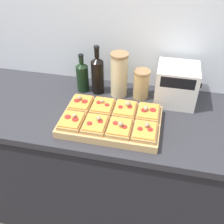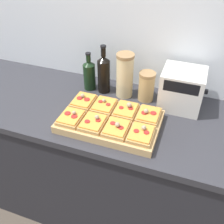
{
  "view_description": "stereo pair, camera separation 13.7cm",
  "coord_description": "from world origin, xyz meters",
  "px_view_note": "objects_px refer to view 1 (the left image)",
  "views": [
    {
      "loc": [
        0.3,
        -0.82,
        1.84
      ],
      "look_at": [
        0.07,
        0.24,
        1.0
      ],
      "focal_mm": 42.0,
      "sensor_mm": 36.0,
      "label": 1
    },
    {
      "loc": [
        0.43,
        -0.78,
        1.84
      ],
      "look_at": [
        0.07,
        0.24,
        1.0
      ],
      "focal_mm": 42.0,
      "sensor_mm": 36.0,
      "label": 2
    }
  ],
  "objects_px": {
    "cutting_board": "(111,122)",
    "toaster_oven": "(176,85)",
    "wine_bottle": "(98,74)",
    "grain_jar_short": "(141,84)",
    "grain_jar_tall": "(119,75)",
    "olive_oil_bottle": "(82,76)"
  },
  "relations": [
    {
      "from": "grain_jar_tall",
      "to": "toaster_oven",
      "type": "distance_m",
      "value": 0.33
    },
    {
      "from": "olive_oil_bottle",
      "to": "grain_jar_short",
      "type": "xyz_separation_m",
      "value": [
        0.36,
        0.0,
        -0.01
      ]
    },
    {
      "from": "cutting_board",
      "to": "grain_jar_tall",
      "type": "xyz_separation_m",
      "value": [
        -0.01,
        0.29,
        0.12
      ]
    },
    {
      "from": "grain_jar_tall",
      "to": "grain_jar_short",
      "type": "relative_size",
      "value": 1.52
    },
    {
      "from": "wine_bottle",
      "to": "grain_jar_tall",
      "type": "height_order",
      "value": "wine_bottle"
    },
    {
      "from": "wine_bottle",
      "to": "cutting_board",
      "type": "bearing_deg",
      "value": -63.45
    },
    {
      "from": "grain_jar_short",
      "to": "wine_bottle",
      "type": "bearing_deg",
      "value": -180.0
    },
    {
      "from": "cutting_board",
      "to": "wine_bottle",
      "type": "relative_size",
      "value": 1.71
    },
    {
      "from": "toaster_oven",
      "to": "grain_jar_short",
      "type": "bearing_deg",
      "value": 179.75
    },
    {
      "from": "wine_bottle",
      "to": "grain_jar_short",
      "type": "xyz_separation_m",
      "value": [
        0.27,
        0.0,
        -0.03
      ]
    },
    {
      "from": "grain_jar_short",
      "to": "toaster_oven",
      "type": "bearing_deg",
      "value": -0.25
    },
    {
      "from": "wine_bottle",
      "to": "toaster_oven",
      "type": "distance_m",
      "value": 0.46
    },
    {
      "from": "wine_bottle",
      "to": "grain_jar_tall",
      "type": "xyz_separation_m",
      "value": [
        0.13,
        0.0,
        0.01
      ]
    },
    {
      "from": "cutting_board",
      "to": "wine_bottle",
      "type": "bearing_deg",
      "value": 116.55
    },
    {
      "from": "toaster_oven",
      "to": "wine_bottle",
      "type": "bearing_deg",
      "value": 179.89
    },
    {
      "from": "olive_oil_bottle",
      "to": "toaster_oven",
      "type": "height_order",
      "value": "olive_oil_bottle"
    },
    {
      "from": "olive_oil_bottle",
      "to": "grain_jar_tall",
      "type": "height_order",
      "value": "grain_jar_tall"
    },
    {
      "from": "cutting_board",
      "to": "toaster_oven",
      "type": "bearing_deg",
      "value": 42.63
    },
    {
      "from": "grain_jar_short",
      "to": "toaster_oven",
      "type": "relative_size",
      "value": 0.71
    },
    {
      "from": "cutting_board",
      "to": "olive_oil_bottle",
      "type": "bearing_deg",
      "value": 129.61
    },
    {
      "from": "cutting_board",
      "to": "toaster_oven",
      "type": "height_order",
      "value": "toaster_oven"
    },
    {
      "from": "cutting_board",
      "to": "olive_oil_bottle",
      "type": "xyz_separation_m",
      "value": [
        -0.24,
        0.29,
        0.08
      ]
    }
  ]
}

